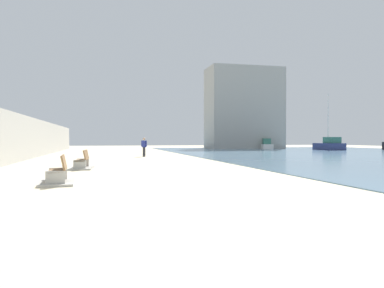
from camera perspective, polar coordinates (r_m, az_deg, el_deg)
name	(u,v)px	position (r m, az deg, el deg)	size (l,w,h in m)	color
ground_plane	(126,159)	(28.89, -10.12, -2.29)	(120.00, 120.00, 0.00)	beige
seawall	(21,138)	(29.41, -24.88, 0.85)	(0.80, 64.00, 3.22)	#ADAAA3
bench_near	(58,177)	(13.48, -20.05, -4.79)	(1.22, 2.16, 0.98)	#ADAAA3
bench_far	(82,164)	(19.77, -16.65, -3.02)	(1.21, 2.16, 0.98)	#ADAAA3
person_walking	(144,146)	(32.37, -7.43, -0.25)	(0.47, 0.32, 1.66)	#333338
boat_outer	(330,145)	(54.24, 20.50, -0.13)	(2.72, 4.35, 7.79)	navy
boat_nearest	(265,145)	(59.84, 11.20, -0.13)	(2.54, 5.39, 1.60)	white
harbor_building	(244,108)	(61.19, 8.04, 5.46)	(12.00, 6.00, 13.12)	#9E9E99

